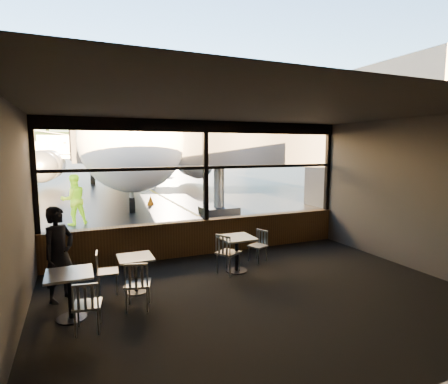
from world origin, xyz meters
TOP-DOWN VIEW (x-y plane):
  - ground_plane at (0.00, 120.00)m, footprint 520.00×520.00m
  - carpet_floor at (0.00, -3.00)m, footprint 8.00×6.00m
  - ceiling at (0.00, -3.00)m, footprint 8.00×6.00m
  - wall_left at (-4.00, -3.00)m, footprint 0.04×6.00m
  - wall_right at (4.00, -3.00)m, footprint 0.04×6.00m
  - wall_back at (0.00, -6.00)m, footprint 8.00×0.04m
  - window_sill at (0.00, 0.00)m, footprint 8.00×0.28m
  - window_header at (0.00, 0.00)m, footprint 8.00×0.18m
  - mullion_left at (-3.95, 0.00)m, footprint 0.12×0.12m
  - mullion_centre at (0.00, 0.00)m, footprint 0.12×0.12m
  - mullion_right at (3.95, 0.00)m, footprint 0.12×0.12m
  - window_transom at (0.00, 0.00)m, footprint 8.00×0.10m
  - airliner at (0.38, 19.35)m, footprint 34.60×40.12m
  - jet_bridge at (3.60, 5.50)m, footprint 9.16×11.19m
  - cafe_table_near at (0.16, -1.57)m, footprint 0.74×0.74m
  - cafe_table_mid at (-2.14, -1.84)m, footprint 0.65×0.65m
  - cafe_table_left at (-3.30, -2.53)m, footprint 0.72×0.72m
  - chair_near_e at (0.93, -1.15)m, footprint 0.57×0.57m
  - chair_near_w at (-0.05, -1.59)m, footprint 0.69×0.69m
  - chair_mid_s at (-2.22, -2.58)m, footprint 0.60×0.60m
  - chair_mid_w at (-2.65, -1.68)m, footprint 0.50×0.50m
  - chair_left_s at (-3.05, -3.05)m, footprint 0.52×0.52m
  - passenger at (-3.47, -1.67)m, footprint 0.76×0.75m
  - ground_crew at (-3.22, 5.28)m, footprint 1.07×0.93m
  - cone_nose at (0.25, 8.68)m, footprint 0.34×0.34m
  - terminal_annex at (10.00, 2.50)m, footprint 5.00×7.00m
  - hangar_mid at (0.00, 185.00)m, footprint 38.00×15.00m
  - hangar_right at (60.00, 178.00)m, footprint 50.00×20.00m
  - fuel_tank_a at (-30.00, 182.00)m, footprint 8.00×8.00m
  - fuel_tank_b at (-20.00, 182.00)m, footprint 8.00×8.00m
  - fuel_tank_c at (-10.00, 182.00)m, footprint 8.00×8.00m
  - treeline at (0.00, 210.00)m, footprint 360.00×3.00m

SIDE VIEW (x-z plane):
  - ground_plane at x=0.00m, z-range 0.00..0.00m
  - carpet_floor at x=0.00m, z-range 0.01..0.01m
  - cone_nose at x=0.25m, z-range 0.00..0.48m
  - cafe_table_mid at x=-2.14m, z-range 0.00..0.72m
  - chair_near_e at x=0.93m, z-range 0.00..0.79m
  - cafe_table_left at x=-3.30m, z-range 0.00..0.79m
  - cafe_table_near at x=0.16m, z-range 0.00..0.81m
  - chair_left_s at x=-3.05m, z-range 0.00..0.84m
  - chair_mid_w at x=-2.65m, z-range 0.00..0.84m
  - chair_mid_s at x=-2.22m, z-range 0.00..0.90m
  - window_sill at x=0.00m, z-range 0.00..0.90m
  - chair_near_w at x=-0.05m, z-range 0.00..0.93m
  - passenger at x=-3.47m, z-range 0.00..1.76m
  - ground_crew at x=-3.22m, z-range 0.00..1.86m
  - wall_left at x=-4.00m, z-range 0.00..3.50m
  - wall_right at x=4.00m, z-range 0.00..3.50m
  - wall_back at x=0.00m, z-range 0.00..3.50m
  - mullion_left at x=-3.95m, z-range 0.90..3.50m
  - mullion_centre at x=0.00m, z-range 0.90..3.50m
  - mullion_right at x=3.95m, z-range 0.90..3.50m
  - window_transom at x=0.00m, z-range 2.26..2.34m
  - jet_bridge at x=3.60m, z-range 0.00..4.88m
  - terminal_annex at x=10.00m, z-range 0.00..6.00m
  - fuel_tank_a at x=-30.00m, z-range 0.00..6.00m
  - fuel_tank_b at x=-20.00m, z-range 0.00..6.00m
  - fuel_tank_c at x=-10.00m, z-range 0.00..6.00m
  - window_header at x=0.00m, z-range 3.20..3.50m
  - ceiling at x=0.00m, z-range 3.48..3.52m
  - hangar_mid at x=0.00m, z-range 0.00..10.00m
  - airliner at x=0.38m, z-range 0.00..11.35m
  - hangar_right at x=60.00m, z-range 0.00..12.00m
  - treeline at x=0.00m, z-range 0.00..12.00m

